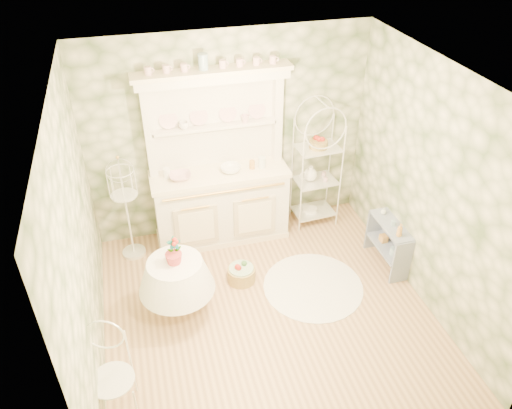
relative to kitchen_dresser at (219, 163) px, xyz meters
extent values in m
plane|color=tan|center=(0.20, -1.52, -1.15)|extent=(3.60, 3.60, 0.00)
plane|color=white|center=(0.20, -1.52, 1.56)|extent=(3.60, 3.60, 0.00)
plane|color=beige|center=(-1.60, -1.52, 0.21)|extent=(3.60, 3.60, 0.00)
plane|color=beige|center=(2.00, -1.52, 0.21)|extent=(3.60, 3.60, 0.00)
plane|color=beige|center=(0.20, 0.28, 0.21)|extent=(3.60, 3.60, 0.00)
plane|color=beige|center=(0.20, -3.32, 0.21)|extent=(3.60, 3.60, 0.00)
cube|color=white|center=(0.00, 0.00, 0.00)|extent=(1.87, 0.61, 2.29)
cube|color=white|center=(1.33, 0.03, -0.20)|extent=(0.61, 0.46, 1.89)
cube|color=gray|center=(1.88, -1.11, -0.86)|extent=(0.28, 0.68, 0.57)
cylinder|color=white|center=(-0.76, -1.23, -0.76)|extent=(0.77, 0.77, 0.78)
cube|color=white|center=(-1.48, -2.35, -0.72)|extent=(0.47, 0.47, 0.84)
cube|color=white|center=(-1.19, -0.07, -0.37)|extent=(0.39, 0.39, 1.54)
cylinder|color=tan|center=(0.04, -0.93, -1.04)|extent=(0.33, 0.33, 0.21)
cylinder|color=white|center=(0.85, -1.27, -1.14)|extent=(1.55, 1.55, 0.01)
imported|color=white|center=(-0.50, -0.03, -0.13)|extent=(0.29, 0.29, 0.07)
imported|color=white|center=(0.14, -0.03, -0.13)|extent=(0.26, 0.26, 0.08)
imported|color=white|center=(-0.38, 0.16, 0.47)|extent=(0.15, 0.15, 0.09)
imported|color=white|center=(0.38, 0.14, 0.47)|extent=(0.13, 0.13, 0.10)
imported|color=#3F7238|center=(-0.74, -1.19, -0.30)|extent=(0.16, 0.12, 0.28)
imported|color=#BE8739|center=(1.85, -1.33, -0.46)|extent=(0.08, 0.08, 0.17)
imported|color=#8AABBA|center=(1.88, -1.13, -0.49)|extent=(0.05, 0.05, 0.10)
imported|color=silver|center=(1.88, -0.88, -0.50)|extent=(0.09, 0.09, 0.09)
camera|label=1|loc=(-0.98, -5.35, 3.07)|focal=35.00mm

